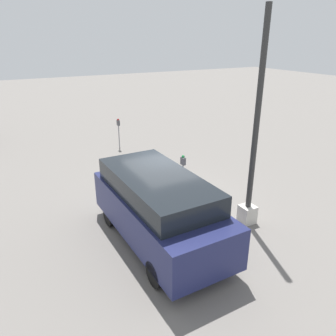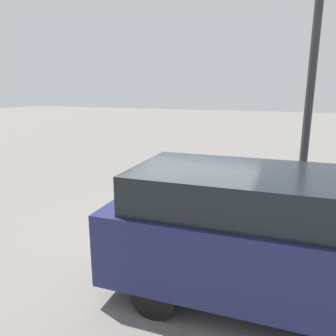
# 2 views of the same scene
# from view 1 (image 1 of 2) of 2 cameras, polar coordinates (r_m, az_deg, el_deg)

# --- Properties ---
(ground_plane) EXTENTS (80.00, 80.00, 0.00)m
(ground_plane) POSITION_cam_1_polar(r_m,az_deg,el_deg) (11.15, 0.39, -6.46)
(ground_plane) COLOR slate
(parking_meter_near) EXTENTS (0.20, 0.11, 1.58)m
(parking_meter_near) POSITION_cam_1_polar(r_m,az_deg,el_deg) (11.19, 2.62, 0.22)
(parking_meter_near) COLOR gray
(parking_meter_near) RESTS_ON ground
(parking_meter_far) EXTENTS (0.20, 0.11, 1.52)m
(parking_meter_far) POSITION_cam_1_polar(r_m,az_deg,el_deg) (16.66, -8.62, 7.15)
(parking_meter_far) COLOR gray
(parking_meter_far) RESTS_ON ground
(lamp_post) EXTENTS (0.44, 0.44, 6.08)m
(lamp_post) POSITION_cam_1_polar(r_m,az_deg,el_deg) (9.62, 14.54, 1.29)
(lamp_post) COLOR beige
(lamp_post) RESTS_ON ground
(parked_van) EXTENTS (4.85, 2.09, 1.96)m
(parked_van) POSITION_cam_1_polar(r_m,az_deg,el_deg) (8.82, -1.66, -6.78)
(parked_van) COLOR navy
(parked_van) RESTS_ON ground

